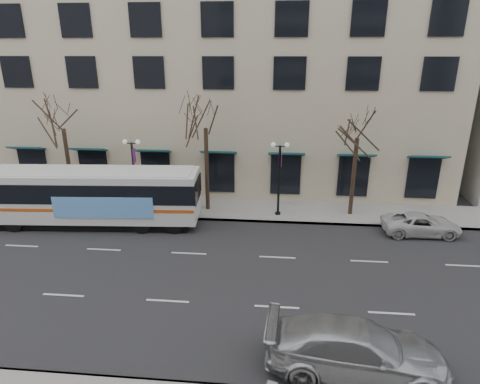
# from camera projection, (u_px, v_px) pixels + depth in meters

# --- Properties ---
(ground) EXTENTS (160.00, 160.00, 0.00)m
(ground) POSITION_uv_depth(u_px,v_px,m) (179.00, 275.00, 20.54)
(ground) COLOR black
(ground) RESTS_ON ground
(sidewalk_far) EXTENTS (80.00, 4.00, 0.15)m
(sidewalk_far) POSITION_uv_depth(u_px,v_px,m) (278.00, 211.00, 28.54)
(sidewalk_far) COLOR gray
(sidewalk_far) RESTS_ON ground
(building_hotel) EXTENTS (40.00, 20.00, 24.00)m
(building_hotel) POSITION_uv_depth(u_px,v_px,m) (205.00, 37.00, 36.45)
(building_hotel) COLOR beige
(building_hotel) RESTS_ON ground
(tree_far_left) EXTENTS (3.60, 3.60, 8.34)m
(tree_far_left) POSITION_uv_depth(u_px,v_px,m) (61.00, 115.00, 27.45)
(tree_far_left) COLOR black
(tree_far_left) RESTS_ON ground
(tree_far_mid) EXTENTS (3.60, 3.60, 8.55)m
(tree_far_mid) POSITION_uv_depth(u_px,v_px,m) (205.00, 114.00, 26.51)
(tree_far_mid) COLOR black
(tree_far_mid) RESTS_ON ground
(tree_far_right) EXTENTS (3.60, 3.60, 8.06)m
(tree_far_right) POSITION_uv_depth(u_px,v_px,m) (359.00, 123.00, 25.80)
(tree_far_right) COLOR black
(tree_far_right) RESTS_ON ground
(lamp_post_left) EXTENTS (1.22, 0.45, 5.21)m
(lamp_post_left) POSITION_uv_depth(u_px,v_px,m) (134.00, 172.00, 27.70)
(lamp_post_left) COLOR black
(lamp_post_left) RESTS_ON ground
(lamp_post_right) EXTENTS (1.22, 0.45, 5.21)m
(lamp_post_right) POSITION_uv_depth(u_px,v_px,m) (279.00, 176.00, 26.83)
(lamp_post_right) COLOR black
(lamp_post_right) RESTS_ON ground
(city_bus) EXTENTS (13.82, 3.87, 3.70)m
(city_bus) POSITION_uv_depth(u_px,v_px,m) (95.00, 195.00, 25.92)
(city_bus) COLOR silver
(city_bus) RESTS_ON ground
(silver_car) EXTENTS (6.53, 3.01, 1.85)m
(silver_car) POSITION_uv_depth(u_px,v_px,m) (356.00, 349.00, 14.11)
(silver_car) COLOR #ADB0B5
(silver_car) RESTS_ON ground
(white_pickup) EXTENTS (4.76, 2.30, 1.31)m
(white_pickup) POSITION_uv_depth(u_px,v_px,m) (421.00, 224.00, 24.94)
(white_pickup) COLOR silver
(white_pickup) RESTS_ON ground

